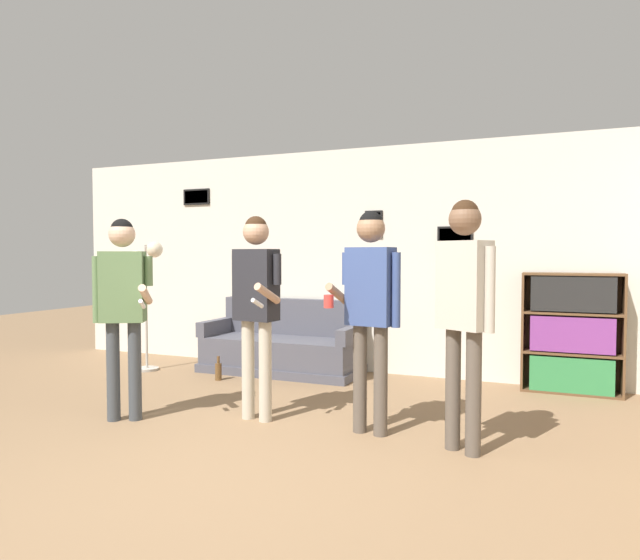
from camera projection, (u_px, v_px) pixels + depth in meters
ground_plane at (171, 494)px, 3.38m from camera, size 20.00×20.00×0.00m
wall_back at (370, 260)px, 6.86m from camera, size 8.62×0.08×2.70m
couch at (283, 348)px, 6.90m from camera, size 1.93×0.80×0.87m
bookshelf at (572, 333)px, 5.83m from camera, size 0.97×0.30×1.23m
floor_lamp at (146, 272)px, 6.95m from camera, size 0.47×0.28×1.58m
person_player_foreground_left at (123, 296)px, 4.84m from camera, size 0.60×0.39×1.72m
person_player_foreground_center at (256, 294)px, 4.85m from camera, size 0.50×0.50×1.75m
person_watcher_holding_cup at (370, 296)px, 4.47m from camera, size 0.54×0.42×1.76m
person_spectator_near_bookshelf at (464, 296)px, 4.04m from camera, size 0.45×0.35×1.81m
bottle_on_floor at (218, 371)px, 6.44m from camera, size 0.07×0.07×0.27m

